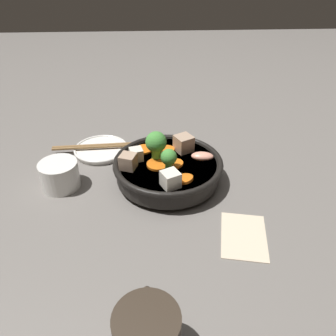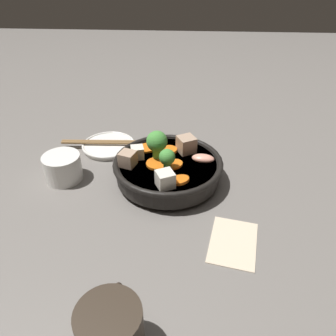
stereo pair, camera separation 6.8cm
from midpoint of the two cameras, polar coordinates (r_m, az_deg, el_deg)
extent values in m
plane|color=slate|center=(0.70, 2.79, -2.22)|extent=(3.00, 3.00, 0.00)
cylinder|color=black|center=(0.70, 2.80, -1.89)|extent=(0.12, 0.12, 0.01)
cylinder|color=black|center=(0.69, 2.85, -0.34)|extent=(0.22, 0.22, 0.04)
torus|color=black|center=(0.68, 2.89, 0.90)|extent=(0.23, 0.23, 0.01)
cylinder|color=brown|center=(0.68, 2.87, 0.21)|extent=(0.20, 0.20, 0.02)
cylinder|color=orange|center=(0.67, 1.01, 0.66)|extent=(0.06, 0.06, 0.00)
cylinder|color=orange|center=(0.67, 3.81, 0.54)|extent=(0.05, 0.05, 0.01)
cylinder|color=orange|center=(0.62, 5.17, -2.21)|extent=(0.05, 0.05, 0.01)
cylinder|color=orange|center=(0.71, 2.76, 3.05)|extent=(0.04, 0.04, 0.01)
cylinder|color=orange|center=(0.72, -0.99, 3.44)|extent=(0.06, 0.06, 0.01)
cylinder|color=#59B84C|center=(0.65, 2.51, 0.27)|extent=(0.01, 0.01, 0.02)
sphere|color=#47933D|center=(0.64, 2.56, 1.84)|extent=(0.03, 0.03, 0.03)
cylinder|color=#59B84C|center=(0.68, 0.97, 2.52)|extent=(0.02, 0.02, 0.03)
sphere|color=#47933D|center=(0.67, 0.99, 4.59)|extent=(0.04, 0.04, 0.04)
cube|color=silver|center=(0.68, -2.52, 2.65)|extent=(0.03, 0.03, 0.03)
cube|color=silver|center=(0.60, 2.46, -2.09)|extent=(0.04, 0.04, 0.03)
cube|color=tan|center=(0.71, 5.99, 4.02)|extent=(0.05, 0.05, 0.03)
cube|color=tan|center=(0.66, -4.11, 1.51)|extent=(0.04, 0.04, 0.03)
ellipsoid|color=#EA9E84|center=(0.68, 9.00, 1.56)|extent=(0.03, 0.05, 0.02)
cylinder|color=white|center=(0.82, -7.97, 3.72)|extent=(0.12, 0.12, 0.01)
torus|color=white|center=(0.82, -8.00, 4.03)|extent=(0.13, 0.13, 0.01)
cylinder|color=white|center=(0.72, -15.29, -0.02)|extent=(0.08, 0.08, 0.06)
cylinder|color=brown|center=(0.71, -15.49, 1.13)|extent=(0.07, 0.07, 0.00)
cylinder|color=#33281E|center=(0.43, -4.95, -26.88)|extent=(0.08, 0.08, 0.08)
torus|color=#33281E|center=(0.45, -4.24, -22.26)|extent=(0.04, 0.01, 0.04)
cube|color=beige|center=(0.58, 14.68, -12.50)|extent=(0.12, 0.10, 0.00)
cylinder|color=olive|center=(0.82, -8.00, 4.56)|extent=(0.02, 0.23, 0.01)
cylinder|color=olive|center=(0.81, -8.07, 4.28)|extent=(0.02, 0.23, 0.01)
camera|label=1|loc=(0.03, -87.14, 1.94)|focal=35.00mm
camera|label=2|loc=(0.03, 92.86, -1.94)|focal=35.00mm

